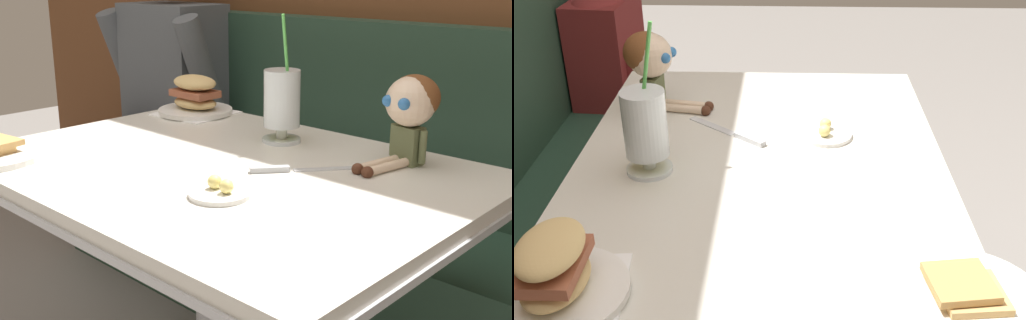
{
  "view_description": "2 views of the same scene",
  "coord_description": "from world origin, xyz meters",
  "views": [
    {
      "loc": [
        0.96,
        -0.74,
        1.16
      ],
      "look_at": [
        0.12,
        0.16,
        0.78
      ],
      "focal_mm": 44.05,
      "sensor_mm": 36.0,
      "label": 1
    },
    {
      "loc": [
        -1.15,
        0.12,
        1.4
      ],
      "look_at": [
        -0.03,
        0.16,
        0.77
      ],
      "focal_mm": 43.74,
      "sensor_mm": 36.0,
      "label": 2
    }
  ],
  "objects": [
    {
      "name": "sandwich_plate",
      "position": [
        -0.42,
        0.47,
        0.79
      ],
      "size": [
        0.22,
        0.22,
        0.12
      ],
      "color": "white",
      "rests_on": "diner_table"
    },
    {
      "name": "toast_plate",
      "position": [
        -0.42,
        -0.16,
        0.75
      ],
      "size": [
        0.25,
        0.25,
        0.04
      ],
      "color": "white",
      "rests_on": "diner_table"
    },
    {
      "name": "butter_saucer",
      "position": [
        0.14,
        0.03,
        0.75
      ],
      "size": [
        0.12,
        0.12,
        0.04
      ],
      "color": "white",
      "rests_on": "diner_table"
    },
    {
      "name": "milkshake_glass",
      "position": [
        -0.03,
        0.41,
        0.84
      ],
      "size": [
        0.1,
        0.1,
        0.31
      ],
      "color": "silver",
      "rests_on": "diner_table"
    },
    {
      "name": "seated_doll",
      "position": [
        0.29,
        0.46,
        0.87
      ],
      "size": [
        0.13,
        0.23,
        0.2
      ],
      "color": "#5B6642",
      "rests_on": "diner_table"
    },
    {
      "name": "diner_table",
      "position": [
        0.0,
        0.18,
        0.54
      ],
      "size": [
        1.11,
        0.81,
        0.74
      ],
      "color": "silver",
      "rests_on": "ground"
    },
    {
      "name": "backpack",
      "position": [
        1.02,
        0.78,
        0.66
      ],
      "size": [
        0.31,
        0.26,
        0.41
      ],
      "color": "maroon",
      "rests_on": "booth_bench"
    },
    {
      "name": "butter_knife",
      "position": [
        0.14,
        0.23,
        0.74
      ],
      "size": [
        0.16,
        0.19,
        0.01
      ],
      "color": "silver",
      "rests_on": "diner_table"
    }
  ]
}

